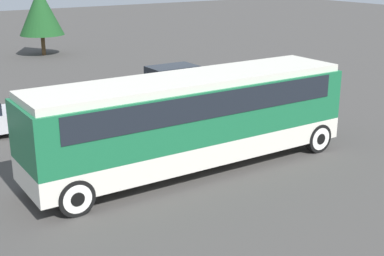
{
  "coord_description": "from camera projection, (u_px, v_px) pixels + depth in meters",
  "views": [
    {
      "loc": [
        -8.87,
        -13.55,
        6.5
      ],
      "look_at": [
        0.0,
        0.0,
        1.37
      ],
      "focal_mm": 50.0,
      "sensor_mm": 36.0,
      "label": 1
    }
  ],
  "objects": [
    {
      "name": "parked_car_near",
      "position": [
        175.0,
        80.0,
        26.68
      ],
      "size": [
        4.59,
        1.78,
        1.46
      ],
      "color": "black",
      "rests_on": "ground_plane"
    },
    {
      "name": "tree_center",
      "position": [
        40.0,
        11.0,
        36.97
      ],
      "size": [
        3.06,
        3.06,
        4.7
      ],
      "color": "brown",
      "rests_on": "ground_plane"
    },
    {
      "name": "tour_bus",
      "position": [
        195.0,
        114.0,
        16.89
      ],
      "size": [
        10.77,
        2.56,
        3.05
      ],
      "color": "silver",
      "rests_on": "ground_plane"
    },
    {
      "name": "ground_plane",
      "position": [
        192.0,
        168.0,
        17.4
      ],
      "size": [
        120.0,
        120.0,
        0.0
      ],
      "primitive_type": "plane",
      "color": "#423F3D"
    }
  ]
}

